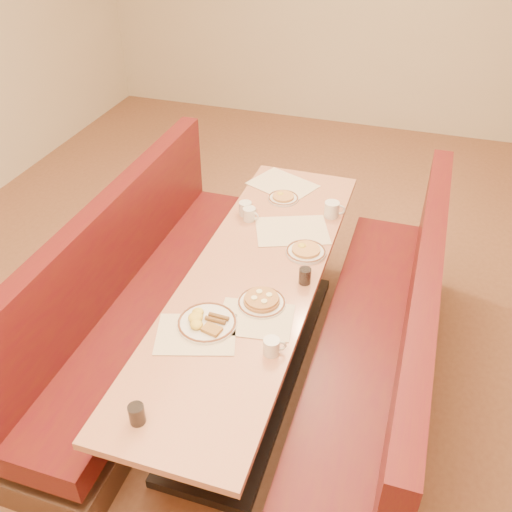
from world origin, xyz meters
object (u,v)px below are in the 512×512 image
(eggs_plate, at_px, (206,322))
(booth_right, at_px, (379,354))
(coffee_mug_a, at_px, (272,346))
(booth_left, at_px, (142,302))
(pancake_plate, at_px, (262,301))
(coffee_mug_c, at_px, (332,209))
(soda_tumbler_near, at_px, (137,414))
(coffee_mug_b, at_px, (250,214))
(soda_tumbler_mid, at_px, (305,276))
(diner_table, at_px, (254,325))
(coffee_mug_d, at_px, (246,208))

(eggs_plate, bearing_deg, booth_right, 28.66)
(booth_right, bearing_deg, coffee_mug_a, -131.18)
(booth_left, xyz_separation_m, eggs_plate, (0.63, -0.45, 0.41))
(pancake_plate, distance_m, coffee_mug_c, 0.96)
(eggs_plate, xyz_separation_m, soda_tumbler_near, (-0.05, -0.62, 0.03))
(coffee_mug_b, distance_m, soda_tumbler_mid, 0.69)
(diner_table, height_order, coffee_mug_b, coffee_mug_b)
(coffee_mug_b, bearing_deg, coffee_mug_d, 142.77)
(eggs_plate, relative_size, coffee_mug_b, 2.70)
(eggs_plate, bearing_deg, diner_table, 77.67)
(booth_left, xyz_separation_m, coffee_mug_a, (0.99, -0.54, 0.43))
(coffee_mug_c, bearing_deg, coffee_mug_d, -174.24)
(diner_table, height_order, coffee_mug_a, coffee_mug_a)
(pancake_plate, bearing_deg, coffee_mug_c, 79.75)
(booth_left, xyz_separation_m, coffee_mug_b, (0.54, 0.52, 0.43))
(coffee_mug_c, bearing_deg, pancake_plate, -109.93)
(coffee_mug_b, distance_m, coffee_mug_d, 0.07)
(soda_tumbler_near, relative_size, soda_tumbler_mid, 1.02)
(soda_tumbler_mid, bearing_deg, eggs_plate, -128.97)
(coffee_mug_d, xyz_separation_m, soda_tumbler_near, (0.09, -1.65, 0.00))
(coffee_mug_c, bearing_deg, soda_tumbler_near, -113.28)
(diner_table, bearing_deg, coffee_mug_a, -64.08)
(booth_left, bearing_deg, coffee_mug_c, 35.27)
(booth_right, relative_size, coffee_mug_d, 21.98)
(coffee_mug_c, distance_m, soda_tumbler_mid, 0.70)
(pancake_plate, relative_size, coffee_mug_b, 2.27)
(pancake_plate, bearing_deg, coffee_mug_b, 112.71)
(booth_left, relative_size, soda_tumbler_mid, 27.65)
(eggs_plate, bearing_deg, coffee_mug_d, 97.83)
(booth_right, distance_m, soda_tumbler_mid, 0.63)
(booth_right, distance_m, pancake_plate, 0.77)
(soda_tumbler_mid, bearing_deg, soda_tumbler_near, -111.54)
(booth_right, distance_m, coffee_mug_c, 0.95)
(eggs_plate, height_order, coffee_mug_a, coffee_mug_a)
(diner_table, bearing_deg, booth_left, 180.00)
(booth_right, relative_size, soda_tumbler_mid, 27.65)
(coffee_mug_a, distance_m, coffee_mug_c, 1.26)
(coffee_mug_d, distance_m, soda_tumbler_near, 1.65)
(coffee_mug_a, bearing_deg, coffee_mug_d, 91.43)
(coffee_mug_a, relative_size, soda_tumbler_mid, 1.17)
(booth_left, relative_size, eggs_plate, 8.52)
(diner_table, height_order, booth_left, booth_left)
(booth_left, distance_m, eggs_plate, 0.88)
(coffee_mug_a, height_order, soda_tumbler_mid, soda_tumbler_mid)
(soda_tumbler_near, xyz_separation_m, soda_tumbler_mid, (0.43, 1.09, -0.00))
(eggs_plate, relative_size, soda_tumbler_mid, 3.25)
(coffee_mug_c, bearing_deg, soda_tumbler_mid, -100.00)
(diner_table, xyz_separation_m, booth_right, (0.73, 0.00, -0.01))
(coffee_mug_b, bearing_deg, pancake_plate, -52.22)
(coffee_mug_c, bearing_deg, booth_right, -67.72)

